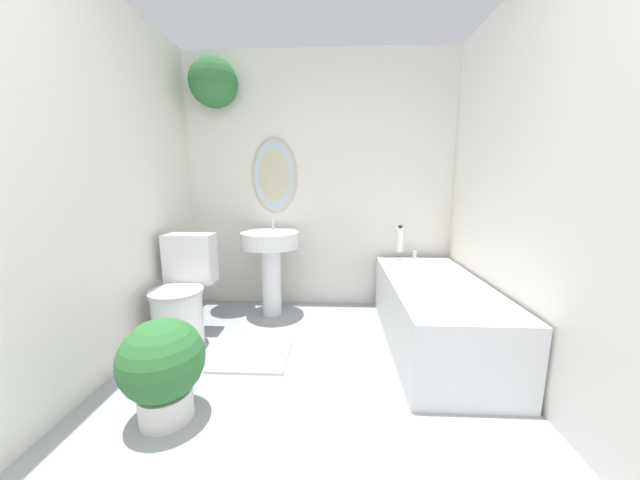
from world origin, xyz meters
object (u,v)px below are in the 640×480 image
Objects in this scene: toilet at (182,297)px; potted_plant at (163,366)px; bathtub at (434,311)px; shampoo_bottle at (400,239)px; pedestal_sink at (271,254)px.

potted_plant is at bearing -70.75° from toilet.
bathtub is (1.91, 0.03, -0.09)m from toilet.
potted_plant is (0.29, -0.83, -0.05)m from toilet.
shampoo_bottle is (1.76, 0.67, 0.34)m from toilet.
bathtub is at bearing 27.86° from potted_plant.
pedestal_sink reaches higher than potted_plant.
toilet is 0.82m from pedestal_sink.
pedestal_sink is at bearing 42.89° from toilet.
shampoo_bottle is at bearing 102.80° from bathtub.
toilet is at bearing -179.17° from bathtub.
toilet is 3.31× the size of shampoo_bottle.
shampoo_bottle reaches higher than bathtub.
bathtub is 2.82× the size of potted_plant.
pedestal_sink reaches higher than shampoo_bottle.
pedestal_sink is 1.46m from bathtub.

